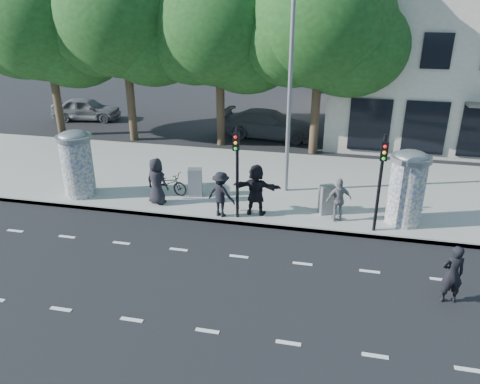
% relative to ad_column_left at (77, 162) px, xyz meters
% --- Properties ---
extents(ground, '(120.00, 120.00, 0.00)m').
position_rel_ad_column_left_xyz_m(ground, '(7.20, -4.50, -1.54)').
color(ground, black).
rests_on(ground, ground).
extents(sidewalk, '(40.00, 8.00, 0.15)m').
position_rel_ad_column_left_xyz_m(sidewalk, '(7.20, 3.00, -1.46)').
color(sidewalk, gray).
rests_on(sidewalk, ground).
extents(curb, '(40.00, 0.10, 0.16)m').
position_rel_ad_column_left_xyz_m(curb, '(7.20, -0.95, -1.46)').
color(curb, slate).
rests_on(curb, ground).
extents(lane_dash_near, '(32.00, 0.12, 0.01)m').
position_rel_ad_column_left_xyz_m(lane_dash_near, '(7.20, -6.70, -1.53)').
color(lane_dash_near, silver).
rests_on(lane_dash_near, ground).
extents(lane_dash_far, '(32.00, 0.12, 0.01)m').
position_rel_ad_column_left_xyz_m(lane_dash_far, '(7.20, -3.10, -1.53)').
color(lane_dash_far, silver).
rests_on(lane_dash_far, ground).
extents(ad_column_left, '(1.36, 1.36, 2.65)m').
position_rel_ad_column_left_xyz_m(ad_column_left, '(0.00, 0.00, 0.00)').
color(ad_column_left, beige).
rests_on(ad_column_left, sidewalk).
extents(ad_column_right, '(1.36, 1.36, 2.65)m').
position_rel_ad_column_left_xyz_m(ad_column_right, '(12.40, 0.20, 0.00)').
color(ad_column_right, beige).
rests_on(ad_column_right, sidewalk).
extents(traffic_pole_near, '(0.22, 0.31, 3.40)m').
position_rel_ad_column_left_xyz_m(traffic_pole_near, '(6.60, -0.71, 0.69)').
color(traffic_pole_near, black).
rests_on(traffic_pole_near, sidewalk).
extents(traffic_pole_far, '(0.22, 0.31, 3.40)m').
position_rel_ad_column_left_xyz_m(traffic_pole_far, '(11.40, -0.71, 0.69)').
color(traffic_pole_far, black).
rests_on(traffic_pole_far, sidewalk).
extents(street_lamp, '(0.25, 0.93, 8.00)m').
position_rel_ad_column_left_xyz_m(street_lamp, '(8.00, 2.13, 3.26)').
color(street_lamp, slate).
rests_on(street_lamp, sidewalk).
extents(tree_far_left, '(7.20, 7.20, 9.26)m').
position_rel_ad_column_left_xyz_m(tree_far_left, '(-5.80, 8.00, 4.65)').
color(tree_far_left, '#38281C').
rests_on(tree_far_left, ground).
extents(tree_mid_left, '(7.20, 7.20, 9.57)m').
position_rel_ad_column_left_xyz_m(tree_mid_left, '(-1.30, 8.00, 4.96)').
color(tree_mid_left, '#38281C').
rests_on(tree_mid_left, ground).
extents(tree_near_left, '(6.80, 6.80, 8.97)m').
position_rel_ad_column_left_xyz_m(tree_near_left, '(3.70, 8.20, 4.53)').
color(tree_near_left, '#38281C').
rests_on(tree_near_left, ground).
extents(tree_center, '(7.00, 7.00, 9.30)m').
position_rel_ad_column_left_xyz_m(tree_center, '(8.70, 7.80, 4.77)').
color(tree_center, '#38281C').
rests_on(tree_center, ground).
extents(ped_a, '(1.00, 0.78, 1.82)m').
position_rel_ad_column_left_xyz_m(ped_a, '(3.34, -0.13, -0.48)').
color(ped_a, black).
rests_on(ped_a, sidewalk).
extents(ped_d, '(1.23, 0.92, 1.68)m').
position_rel_ad_column_left_xyz_m(ped_d, '(6.00, -0.65, -0.55)').
color(ped_d, black).
rests_on(ped_d, sidewalk).
extents(ped_e, '(1.07, 0.87, 1.60)m').
position_rel_ad_column_left_xyz_m(ped_e, '(10.14, -0.15, -0.59)').
color(ped_e, gray).
rests_on(ped_e, sidewalk).
extents(ped_f, '(1.78, 0.65, 1.91)m').
position_rel_ad_column_left_xyz_m(ped_f, '(7.20, -0.24, -0.43)').
color(ped_f, black).
rests_on(ped_f, sidewalk).
extents(man_road, '(0.69, 0.53, 1.69)m').
position_rel_ad_column_left_xyz_m(man_road, '(13.19, -4.13, -0.69)').
color(man_road, black).
rests_on(man_road, ground).
extents(bicycle, '(0.96, 1.84, 0.92)m').
position_rel_ad_column_left_xyz_m(bicycle, '(3.38, 0.84, -0.93)').
color(bicycle, black).
rests_on(bicycle, sidewalk).
extents(cabinet_left, '(0.61, 0.50, 1.13)m').
position_rel_ad_column_left_xyz_m(cabinet_left, '(4.53, 0.91, -0.82)').
color(cabinet_left, gray).
rests_on(cabinet_left, sidewalk).
extents(cabinet_right, '(0.63, 0.56, 1.09)m').
position_rel_ad_column_left_xyz_m(cabinet_right, '(9.72, 0.38, -0.84)').
color(cabinet_right, gray).
rests_on(cabinet_right, sidewalk).
extents(car_left, '(2.34, 4.47, 1.45)m').
position_rel_ad_column_left_xyz_m(car_left, '(-6.11, 11.45, -0.81)').
color(car_left, slate).
rests_on(car_left, ground).
extents(car_right, '(2.53, 5.46, 1.54)m').
position_rel_ad_column_left_xyz_m(car_right, '(6.08, 10.09, -0.77)').
color(car_right, '#4B4B51').
rests_on(car_right, ground).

